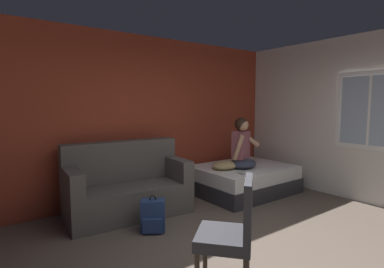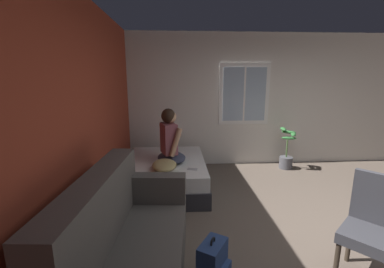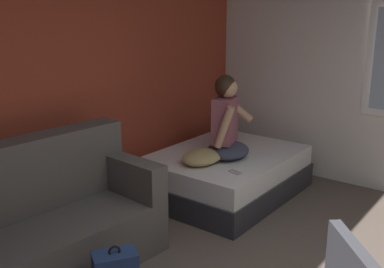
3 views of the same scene
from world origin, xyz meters
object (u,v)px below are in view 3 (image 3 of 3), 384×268
object	(u,v)px
couch	(47,224)
throw_pillow	(202,157)
bed	(225,174)
person_seated	(227,125)
cell_phone	(235,172)

from	to	relation	value
couch	throw_pillow	distance (m)	1.70
bed	couch	xyz separation A→B (m)	(-2.12, 0.25, 0.16)
bed	couch	bearing A→B (deg)	173.24
throw_pillow	couch	bearing A→B (deg)	171.40
couch	throw_pillow	bearing A→B (deg)	-8.60
couch	person_seated	size ratio (longest dim) A/B	2.00
couch	throw_pillow	world-z (taller)	couch
bed	person_seated	xyz separation A→B (m)	(-0.13, -0.08, 0.60)
bed	cell_phone	distance (m)	0.68
throw_pillow	cell_phone	distance (m)	0.42
person_seated	cell_phone	xyz separation A→B (m)	(-0.34, -0.33, -0.35)
person_seated	cell_phone	bearing A→B (deg)	-135.87
bed	couch	world-z (taller)	couch
couch	cell_phone	xyz separation A→B (m)	(1.65, -0.67, 0.09)
couch	throw_pillow	xyz separation A→B (m)	(1.68, -0.25, 0.16)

